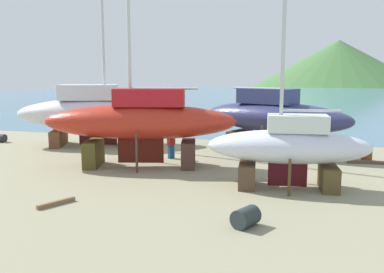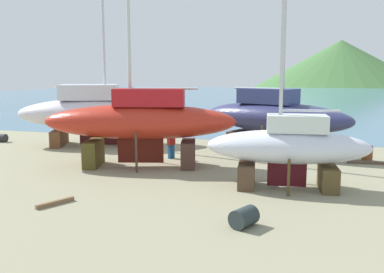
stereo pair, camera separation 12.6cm
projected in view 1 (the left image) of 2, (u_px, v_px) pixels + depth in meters
name	position (u px, v px, depth m)	size (l,w,h in m)	color
ground_plane	(146.00, 171.00, 21.44)	(41.79, 41.79, 0.00)	gray
sea_water	(269.00, 97.00, 82.42)	(134.46, 107.26, 0.01)	teal
headland_hill	(337.00, 84.00, 167.77)	(124.88, 124.88, 34.39)	#406D38
sailboat_mid_port	(97.00, 112.00, 28.68)	(11.06, 7.00, 18.60)	brown
sailboat_small_center	(274.00, 116.00, 25.88)	(10.00, 6.16, 16.56)	#473028
sailboat_far_slipway	(141.00, 121.00, 22.07)	(10.36, 5.06, 15.38)	#484019
sailboat_large_starboard	(289.00, 147.00, 17.96)	(7.05, 2.99, 9.98)	#4E3828
worker	(171.00, 144.00, 24.34)	(0.43, 0.50, 1.61)	#1B4F83
barrel_tipped_left	(246.00, 217.00, 13.64)	(0.64, 0.64, 0.89)	#263132
barrel_tipped_right	(367.00, 153.00, 23.68)	(0.58, 0.58, 0.88)	brown
timber_short_cross	(375.00, 163.00, 22.95)	(2.86, 0.21, 0.16)	brown
timber_plank_near	(56.00, 203.00, 15.88)	(1.55, 0.14, 0.16)	brown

